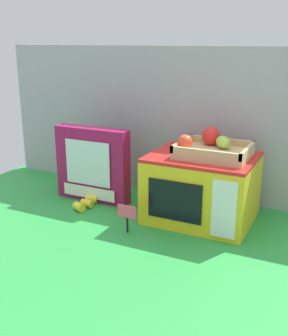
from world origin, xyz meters
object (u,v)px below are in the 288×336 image
at_px(food_groups_crate, 212,148).
at_px(price_sign, 127,214).
at_px(toy_microwave, 202,188).
at_px(loose_toy_banana, 86,203).
at_px(cookie_set_box, 92,165).

bearing_deg(food_groups_crate, price_sign, -133.06).
xyz_separation_m(toy_microwave, loose_toy_banana, (-0.44, -0.09, -0.11)).
distance_m(cookie_set_box, price_sign, 0.35).
height_order(cookie_set_box, loose_toy_banana, cookie_set_box).
height_order(food_groups_crate, loose_toy_banana, food_groups_crate).
height_order(food_groups_crate, cookie_set_box, food_groups_crate).
distance_m(cookie_set_box, loose_toy_banana, 0.16).
bearing_deg(toy_microwave, loose_toy_banana, -167.93).
bearing_deg(toy_microwave, cookie_set_box, -178.30).
bearing_deg(cookie_set_box, loose_toy_banana, -77.92).
relative_size(toy_microwave, price_sign, 3.69).
bearing_deg(food_groups_crate, cookie_set_box, -177.28).
distance_m(toy_microwave, price_sign, 0.30).
bearing_deg(loose_toy_banana, cookie_set_box, 102.08).
height_order(food_groups_crate, price_sign, food_groups_crate).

